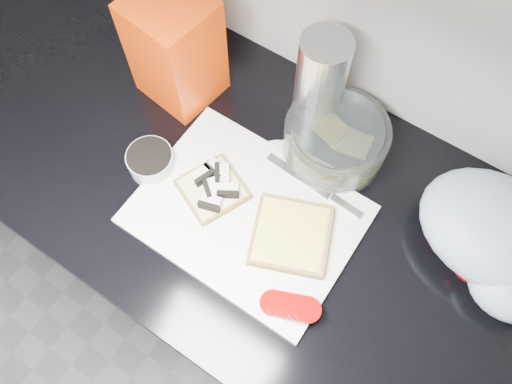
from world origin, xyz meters
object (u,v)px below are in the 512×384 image
bread_bag (176,50)px  steel_canister (320,84)px  cutting_board (247,214)px  glass_bowl (335,140)px

bread_bag → steel_canister: size_ratio=1.02×
cutting_board → steel_canister: bearing=91.9°
cutting_board → bread_bag: bearing=148.7°
cutting_board → steel_canister: size_ratio=1.79×
glass_bowl → steel_canister: (-0.07, 0.05, 0.07)m
cutting_board → glass_bowl: size_ratio=2.01×
glass_bowl → bread_bag: bread_bag is taller
bread_bag → steel_canister: bearing=25.0°
bread_bag → cutting_board: bearing=-23.8°
steel_canister → bread_bag: bearing=-162.6°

